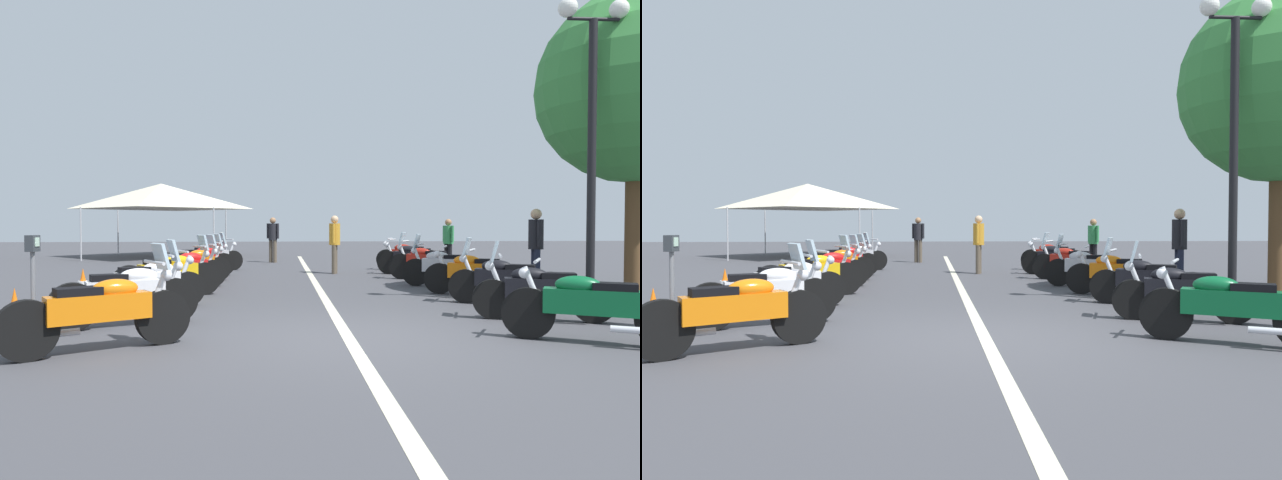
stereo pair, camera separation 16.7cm
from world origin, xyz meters
TOP-DOWN VIEW (x-y plane):
  - ground_plane at (0.00, 0.00)m, footprint 80.00×80.00m
  - lane_centre_stripe at (5.77, 0.00)m, footprint 25.06×0.16m
  - motorcycle_left_row_0 at (-0.54, 2.86)m, footprint 1.25×1.87m
  - motorcycle_left_row_1 at (1.04, 2.99)m, footprint 1.02×1.90m
  - motorcycle_left_row_2 at (2.69, 3.07)m, footprint 1.12×1.81m
  - motorcycle_left_row_3 at (4.26, 3.02)m, footprint 1.23×1.92m
  - motorcycle_left_row_4 at (5.78, 2.99)m, footprint 1.18×1.84m
  - motorcycle_left_row_5 at (7.27, 3.00)m, footprint 1.10×1.82m
  - motorcycle_left_row_6 at (8.82, 3.05)m, footprint 0.89×1.92m
  - motorcycle_left_row_7 at (10.57, 2.96)m, footprint 1.04×1.93m
  - motorcycle_right_row_0 at (-0.51, -2.88)m, footprint 1.18×1.93m
  - motorcycle_right_row_1 at (1.10, -2.98)m, footprint 0.93×1.93m
  - motorcycle_right_row_2 at (2.74, -3.12)m, footprint 1.12×1.88m
  - motorcycle_right_row_3 at (4.20, -3.07)m, footprint 1.00×1.98m
  - motorcycle_right_row_4 at (5.71, -2.88)m, footprint 1.03×1.85m
  - motorcycle_right_row_5 at (7.33, -2.89)m, footprint 1.10×1.85m
  - motorcycle_right_row_6 at (8.83, -2.90)m, footprint 1.12×1.95m
  - motorcycle_right_row_7 at (10.41, -3.10)m, footprint 1.03×1.89m
  - street_lamp_twin_globe at (2.31, -4.44)m, footprint 0.32×1.22m
  - parking_meter at (0.76, 4.15)m, footprint 0.19×0.15m
  - traffic_cone_0 at (8.19, -4.05)m, footprint 0.36×0.36m
  - traffic_cone_1 at (0.52, 4.29)m, footprint 0.36×0.36m
  - traffic_cone_2 at (3.84, 4.54)m, footprint 0.36×0.36m
  - bystander_0 at (14.34, 1.12)m, footprint 0.32×0.46m
  - bystander_2 at (11.14, -4.61)m, footprint 0.50×0.32m
  - bystander_3 at (9.38, -0.72)m, footprint 0.52×0.32m
  - bystander_4 at (5.21, -4.81)m, footprint 0.53×0.32m
  - roadside_tree_0 at (3.57, -6.02)m, footprint 3.73×3.73m
  - event_tent at (18.30, 6.03)m, footprint 5.69×5.69m

SIDE VIEW (x-z plane):
  - ground_plane at x=0.00m, z-range 0.00..0.00m
  - lane_centre_stripe at x=5.77m, z-range 0.00..0.01m
  - traffic_cone_0 at x=8.19m, z-range -0.02..0.60m
  - traffic_cone_1 at x=0.52m, z-range -0.02..0.60m
  - traffic_cone_2 at x=3.84m, z-range -0.02..0.60m
  - motorcycle_left_row_2 at x=2.69m, z-range -0.05..0.94m
  - motorcycle_left_row_7 at x=10.57m, z-range -0.04..0.94m
  - motorcycle_right_row_3 at x=4.20m, z-range -0.04..0.95m
  - motorcycle_right_row_1 at x=1.10m, z-range -0.14..1.05m
  - motorcycle_left_row_5 at x=7.27m, z-range -0.14..1.05m
  - motorcycle_right_row_7 at x=10.41m, z-range -0.04..0.96m
  - motorcycle_right_row_0 at x=-0.51m, z-range -0.04..0.96m
  - motorcycle_right_row_2 at x=2.74m, z-range -0.14..1.06m
  - motorcycle_left_row_4 at x=5.78m, z-range -0.14..1.06m
  - motorcycle_left_row_6 at x=8.82m, z-range -0.14..1.07m
  - motorcycle_right_row_4 at x=5.71m, z-range -0.14..1.07m
  - motorcycle_right_row_6 at x=8.83m, z-range -0.04..0.97m
  - motorcycle_left_row_0 at x=-0.54m, z-range -0.14..1.08m
  - motorcycle_left_row_1 at x=1.04m, z-range -0.14..1.08m
  - motorcycle_left_row_3 at x=4.26m, z-range -0.14..1.09m
  - motorcycle_right_row_5 at x=7.33m, z-range -0.14..1.09m
  - parking_meter at x=0.76m, z-range 0.25..1.54m
  - bystander_2 at x=11.14m, z-range 0.13..1.74m
  - bystander_3 at x=9.38m, z-range 0.14..1.83m
  - bystander_0 at x=14.34m, z-range 0.15..1.83m
  - bystander_4 at x=5.21m, z-range 0.16..1.94m
  - event_tent at x=18.30m, z-range 1.05..4.25m
  - street_lamp_twin_globe at x=2.31m, z-range 0.92..6.17m
  - roadside_tree_0 at x=3.57m, z-range 1.11..7.08m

